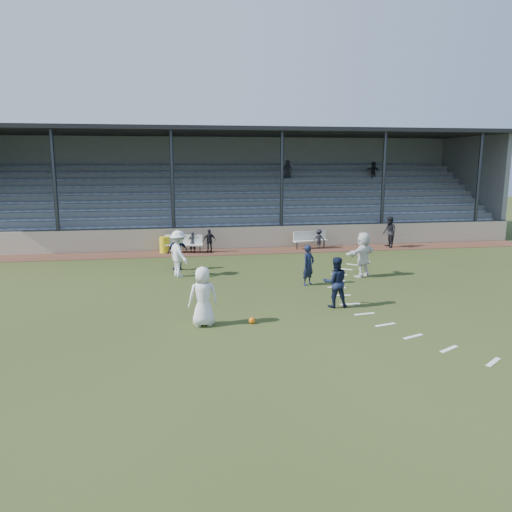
{
  "coord_description": "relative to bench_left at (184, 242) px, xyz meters",
  "views": [
    {
      "loc": [
        -3.08,
        -15.69,
        4.87
      ],
      "look_at": [
        0.0,
        2.5,
        1.3
      ],
      "focal_mm": 35.0,
      "sensor_mm": 36.0,
      "label": 1
    }
  ],
  "objects": [
    {
      "name": "football",
      "position": [
        1.71,
        -12.08,
        -0.49
      ],
      "size": [
        0.2,
        0.2,
        0.2
      ],
      "primitive_type": "sphere",
      "color": "orange",
      "rests_on": "ground"
    },
    {
      "name": "player_navy_wing",
      "position": [
        -0.38,
        -4.14,
        0.24
      ],
      "size": [
        1.05,
        0.75,
        1.65
      ],
      "primitive_type": "imported",
      "rotation": [
        0.0,
        0.0,
        3.55
      ],
      "color": "#121933",
      "rests_on": "ground"
    },
    {
      "name": "sub_right",
      "position": [
        7.4,
        -0.04,
        -0.02
      ],
      "size": [
        0.73,
        0.45,
        1.09
      ],
      "primitive_type": "imported",
      "rotation": [
        0.0,
        0.0,
        3.07
      ],
      "color": "black",
      "rests_on": "cinder_track"
    },
    {
      "name": "sub_left_far",
      "position": [
        1.36,
        -0.08,
        0.05
      ],
      "size": [
        0.77,
        0.47,
        1.23
      ],
      "primitive_type": "imported",
      "rotation": [
        0.0,
        0.0,
        3.38
      ],
      "color": "black",
      "rests_on": "cinder_track"
    },
    {
      "name": "sub_left_near",
      "position": [
        0.46,
        -0.0,
        -0.02
      ],
      "size": [
        0.4,
        0.27,
        1.09
      ],
      "primitive_type": "imported",
      "rotation": [
        0.0,
        0.0,
        3.13
      ],
      "color": "black",
      "rests_on": "cinder_track"
    },
    {
      "name": "bench_right",
      "position": [
        6.98,
        0.23,
        0.0
      ],
      "size": [
        2.04,
        0.86,
        0.95
      ],
      "rotation": [
        0.0,
        0.0,
        0.21
      ],
      "color": "silver",
      "rests_on": "cinder_track"
    },
    {
      "name": "bench_left",
      "position": [
        0.0,
        0.0,
        0.0
      ],
      "size": [
        2.04,
        0.85,
        0.95
      ],
      "rotation": [
        0.0,
        0.0,
        -0.2
      ],
      "color": "silver",
      "rests_on": "cinder_track"
    },
    {
      "name": "player_white_wing",
      "position": [
        -0.34,
        -5.42,
        0.4
      ],
      "size": [
        1.2,
        1.46,
        1.96
      ],
      "primitive_type": "imported",
      "rotation": [
        0.0,
        0.0,
        2.02
      ],
      "color": "white",
      "rests_on": "ground"
    },
    {
      "name": "trash_bin",
      "position": [
        -1.01,
        0.14,
        -0.14
      ],
      "size": [
        0.53,
        0.53,
        0.85
      ],
      "primitive_type": "cylinder",
      "color": "gold",
      "rests_on": "cinder_track"
    },
    {
      "name": "official",
      "position": [
        11.4,
        -0.31,
        0.3
      ],
      "size": [
        0.69,
        0.87,
        1.74
      ],
      "primitive_type": "imported",
      "rotation": [
        0.0,
        0.0,
        4.68
      ],
      "color": "black",
      "rests_on": "cinder_track"
    },
    {
      "name": "ground",
      "position": [
        2.51,
        -10.61,
        -0.58
      ],
      "size": [
        90.0,
        90.0,
        0.0
      ],
      "primitive_type": "plane",
      "color": "#303D19",
      "rests_on": "ground"
    },
    {
      "name": "cinder_track",
      "position": [
        2.51,
        -0.11,
        -0.57
      ],
      "size": [
        34.0,
        2.0,
        0.02
      ],
      "primitive_type": "cube",
      "color": "#532F21",
      "rests_on": "ground"
    },
    {
      "name": "grandstand",
      "position": [
        2.51,
        5.65,
        1.62
      ],
      "size": [
        34.6,
        9.0,
        6.61
      ],
      "color": "slate",
      "rests_on": "ground"
    },
    {
      "name": "player_white_lead",
      "position": [
        0.26,
        -12.0,
        0.31
      ],
      "size": [
        0.94,
        0.67,
        1.79
      ],
      "primitive_type": "imported",
      "rotation": [
        0.0,
        0.0,
        3.26
      ],
      "color": "white",
      "rests_on": "ground"
    },
    {
      "name": "player_navy_lead",
      "position": [
        4.65,
        -7.78,
        0.22
      ],
      "size": [
        0.7,
        0.66,
        1.6
      ],
      "primitive_type": "imported",
      "rotation": [
        0.0,
        0.0,
        0.64
      ],
      "color": "#121933",
      "rests_on": "ground"
    },
    {
      "name": "penalty_arc",
      "position": [
        6.63,
        -10.61,
        -0.58
      ],
      "size": [
        3.89,
        14.63,
        0.01
      ],
      "color": "white",
      "rests_on": "ground"
    },
    {
      "name": "retaining_wall",
      "position": [
        2.51,
        0.94,
        0.02
      ],
      "size": [
        34.0,
        0.18,
        1.2
      ],
      "primitive_type": "cube",
      "color": "beige",
      "rests_on": "ground"
    },
    {
      "name": "player_navy_mid",
      "position": [
        4.74,
        -10.81,
        0.27
      ],
      "size": [
        0.88,
        0.72,
        1.71
      ],
      "primitive_type": "imported",
      "rotation": [
        0.0,
        0.0,
        3.06
      ],
      "color": "#121933",
      "rests_on": "ground"
    },
    {
      "name": "player_white_back",
      "position": [
        7.31,
        -6.76,
        0.37
      ],
      "size": [
        1.79,
        1.4,
        1.9
      ],
      "primitive_type": "imported",
      "rotation": [
        0.0,
        0.0,
        3.7
      ],
      "color": "white",
      "rests_on": "ground"
    }
  ]
}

